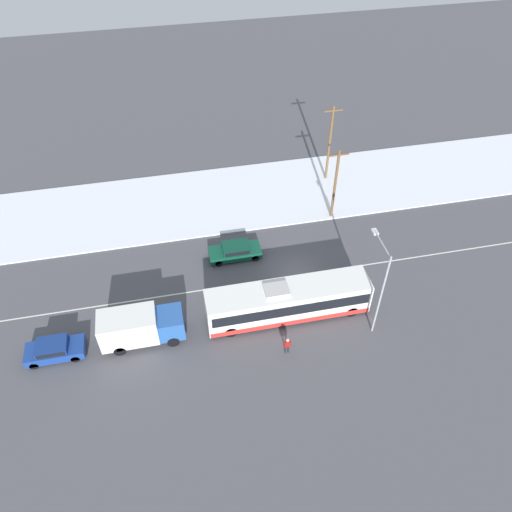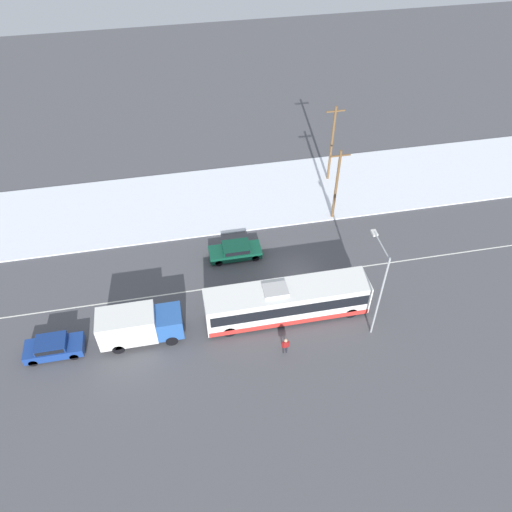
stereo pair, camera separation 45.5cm
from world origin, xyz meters
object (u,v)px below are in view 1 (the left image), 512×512
object	(u,v)px
box_truck	(140,326)
utility_pole_snowlot	(330,143)
streetlamp	(380,280)
sedan_car	(235,251)
city_bus	(288,301)
pedestrian_at_stop	(287,344)
parked_car_near_truck	(54,349)
utility_pole_roadside	(335,183)

from	to	relation	value
box_truck	utility_pole_snowlot	distance (m)	25.84
streetlamp	utility_pole_snowlot	size ratio (longest dim) A/B	0.95
sedan_car	streetlamp	distance (m)	13.43
sedan_car	utility_pole_snowlot	distance (m)	15.11
city_bus	utility_pole_snowlot	distance (m)	18.83
pedestrian_at_stop	utility_pole_snowlot	bearing A→B (deg)	65.16
parked_car_near_truck	pedestrian_at_stop	xyz separation A→B (m)	(16.35, -3.14, 0.19)
utility_pole_roadside	utility_pole_snowlot	distance (m)	6.17
parked_car_near_truck	sedan_car	bearing A→B (deg)	27.12
city_bus	sedan_car	world-z (taller)	city_bus
box_truck	utility_pole_roadside	xyz separation A→B (m)	(18.11, 10.75, 2.29)
city_bus	parked_car_near_truck	size ratio (longest dim) A/B	3.02
pedestrian_at_stop	sedan_car	bearing A→B (deg)	100.23
utility_pole_roadside	pedestrian_at_stop	bearing A→B (deg)	-119.36
box_truck	sedan_car	distance (m)	11.03
city_bus	sedan_car	size ratio (longest dim) A/B	2.78
parked_car_near_truck	pedestrian_at_stop	distance (m)	16.65
sedan_car	box_truck	bearing A→B (deg)	41.02
parked_car_near_truck	streetlamp	bearing A→B (deg)	-4.80
city_bus	streetlamp	xyz separation A→B (m)	(5.89, -2.23, 3.40)
box_truck	streetlamp	bearing A→B (deg)	-7.12
pedestrian_at_stop	parked_car_near_truck	bearing A→B (deg)	169.13
box_truck	parked_car_near_truck	distance (m)	6.20
parked_car_near_truck	pedestrian_at_stop	bearing A→B (deg)	-10.87
box_truck	sedan_car	bearing A→B (deg)	41.02
sedan_car	parked_car_near_truck	bearing A→B (deg)	27.12
utility_pole_snowlot	streetlamp	bearing A→B (deg)	-97.56
sedan_car	utility_pole_roadside	xyz separation A→B (m)	(9.82, 3.53, 3.10)
box_truck	sedan_car	size ratio (longest dim) A/B	1.35
utility_pole_roadside	utility_pole_snowlot	bearing A→B (deg)	77.11
parked_car_near_truck	streetlamp	size ratio (longest dim) A/B	0.53
city_bus	pedestrian_at_stop	xyz separation A→B (m)	(-0.90, -3.43, -0.59)
sedan_car	streetlamp	xyz separation A→B (m)	(8.69, -9.34, 4.20)
box_truck	pedestrian_at_stop	xyz separation A→B (m)	(10.20, -3.32, -0.59)
streetlamp	utility_pole_snowlot	world-z (taller)	utility_pole_snowlot
parked_car_near_truck	city_bus	bearing A→B (deg)	0.95
box_truck	streetlamp	world-z (taller)	streetlamp
box_truck	streetlamp	size ratio (longest dim) A/B	0.77
city_bus	utility_pole_roadside	bearing A→B (deg)	56.59
city_bus	box_truck	bearing A→B (deg)	-179.45
pedestrian_at_stop	streetlamp	size ratio (longest dim) A/B	0.20
box_truck	streetlamp	xyz separation A→B (m)	(16.98, -2.12, 3.40)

